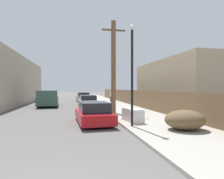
# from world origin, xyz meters

# --- Properties ---
(sidewalk_curb) EXTENTS (4.20, 63.00, 0.12)m
(sidewalk_curb) POSITION_xyz_m (5.30, 23.50, 0.06)
(sidewalk_curb) COLOR #9E998E
(sidewalk_curb) RESTS_ON ground
(discarded_fridge) EXTENTS (0.84, 1.79, 0.76)m
(discarded_fridge) POSITION_xyz_m (4.00, 8.30, 0.49)
(discarded_fridge) COLOR silver
(discarded_fridge) RESTS_ON sidewalk_curb
(parked_sports_car_red) EXTENTS (2.01, 4.24, 1.23)m
(parked_sports_car_red) POSITION_xyz_m (1.84, 8.74, 0.56)
(parked_sports_car_red) COLOR red
(parked_sports_car_red) RESTS_ON ground
(car_parked_mid) EXTENTS (1.97, 4.38, 1.25)m
(car_parked_mid) POSITION_xyz_m (2.23, 18.99, 0.59)
(car_parked_mid) COLOR gray
(car_parked_mid) RESTS_ON ground
(car_parked_far) EXTENTS (2.03, 4.44, 1.37)m
(car_parked_far) POSITION_xyz_m (2.10, 26.89, 0.64)
(car_parked_far) COLOR gray
(car_parked_far) RESTS_ON ground
(pickup_truck) EXTENTS (2.42, 5.74, 1.77)m
(pickup_truck) POSITION_xyz_m (-2.02, 20.29, 0.89)
(pickup_truck) COLOR #385647
(pickup_truck) RESTS_ON ground
(utility_pole) EXTENTS (1.80, 0.36, 7.02)m
(utility_pole) POSITION_xyz_m (3.73, 12.39, 3.71)
(utility_pole) COLOR brown
(utility_pole) RESTS_ON sidewalk_curb
(street_lamp) EXTENTS (0.26, 0.26, 5.03)m
(street_lamp) POSITION_xyz_m (3.58, 6.98, 3.02)
(street_lamp) COLOR black
(street_lamp) RESTS_ON sidewalk_curb
(brush_pile) EXTENTS (1.83, 1.64, 0.89)m
(brush_pile) POSITION_xyz_m (5.69, 5.71, 0.57)
(brush_pile) COLOR brown
(brush_pile) RESTS_ON sidewalk_curb
(wooden_fence) EXTENTS (0.08, 40.90, 1.66)m
(wooden_fence) POSITION_xyz_m (7.25, 18.60, 0.95)
(wooden_fence) COLOR brown
(wooden_fence) RESTS_ON sidewalk_curb
(building_right_house) EXTENTS (6.00, 13.46, 4.88)m
(building_right_house) POSITION_xyz_m (12.27, 16.92, 2.44)
(building_right_house) COLOR tan
(building_right_house) RESTS_ON ground
(pedestrian) EXTENTS (0.34, 0.34, 1.61)m
(pedestrian) POSITION_xyz_m (5.75, 24.00, 0.94)
(pedestrian) COLOR #282D42
(pedestrian) RESTS_ON sidewalk_curb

